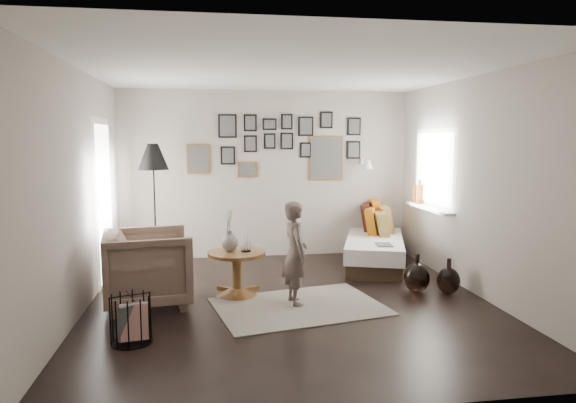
{
  "coord_description": "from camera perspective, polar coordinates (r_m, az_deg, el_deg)",
  "views": [
    {
      "loc": [
        -0.88,
        -5.6,
        1.85
      ],
      "look_at": [
        0.05,
        0.5,
        1.1
      ],
      "focal_mm": 32.0,
      "sensor_mm": 36.0,
      "label": 1
    }
  ],
  "objects": [
    {
      "name": "daybed",
      "position": [
        7.76,
        9.41,
        -4.81
      ],
      "size": [
        1.34,
        1.98,
        0.9
      ],
      "rotation": [
        0.0,
        0.0,
        -0.33
      ],
      "color": "black",
      "rests_on": "ground"
    },
    {
      "name": "ground",
      "position": [
        5.96,
        0.26,
        -11.15
      ],
      "size": [
        4.8,
        4.8,
        0.0
      ],
      "primitive_type": "plane",
      "color": "black",
      "rests_on": "ground"
    },
    {
      "name": "gallery_wall",
      "position": [
        8.07,
        -0.36,
        6.18
      ],
      "size": [
        2.74,
        0.03,
        1.08
      ],
      "color": "brown",
      "rests_on": "wall_back"
    },
    {
      "name": "window_right",
      "position": [
        7.64,
        14.97,
        -0.2
      ],
      "size": [
        0.15,
        1.32,
        1.3
      ],
      "color": "white",
      "rests_on": "wall_right"
    },
    {
      "name": "candles",
      "position": [
        6.08,
        -4.7,
        -4.41
      ],
      "size": [
        0.12,
        0.12,
        0.25
      ],
      "color": "black",
      "rests_on": "pedestal_table"
    },
    {
      "name": "vase",
      "position": [
        6.08,
        -6.5,
        -4.17
      ],
      "size": [
        0.19,
        0.19,
        0.49
      ],
      "color": "black",
      "rests_on": "pedestal_table"
    },
    {
      "name": "child",
      "position": [
        5.76,
        0.79,
        -5.75
      ],
      "size": [
        0.34,
        0.47,
        1.17
      ],
      "primitive_type": "imported",
      "rotation": [
        0.0,
        0.0,
        1.73
      ],
      "color": "#5F4F4B",
      "rests_on": "ground"
    },
    {
      "name": "door_left",
      "position": [
        6.98,
        -19.81,
        -0.06
      ],
      "size": [
        0.0,
        2.14,
        2.14
      ],
      "color": "white",
      "rests_on": "wall_left"
    },
    {
      "name": "rug",
      "position": [
        5.81,
        1.22,
        -11.56
      ],
      "size": [
        2.02,
        1.6,
        0.01
      ],
      "primitive_type": "cube",
      "rotation": [
        0.0,
        0.0,
        0.2
      ],
      "color": "beige",
      "rests_on": "ground"
    },
    {
      "name": "wall_back",
      "position": [
        8.06,
        -2.4,
        3.02
      ],
      "size": [
        4.5,
        0.0,
        4.5
      ],
      "primitive_type": "plane",
      "rotation": [
        1.57,
        0.0,
        0.0
      ],
      "color": "#A59B91",
      "rests_on": "ground"
    },
    {
      "name": "wall_sconce",
      "position": [
        8.11,
        8.78,
        4.12
      ],
      "size": [
        0.18,
        0.36,
        0.16
      ],
      "color": "white",
      "rests_on": "wall_back"
    },
    {
      "name": "magazine_basket",
      "position": [
        5.0,
        -17.05,
        -12.41
      ],
      "size": [
        0.46,
        0.46,
        0.45
      ],
      "rotation": [
        0.0,
        0.0,
        0.34
      ],
      "color": "black",
      "rests_on": "ground"
    },
    {
      "name": "magazine_on_daybed",
      "position": [
        7.12,
        10.63,
        -4.75
      ],
      "size": [
        0.24,
        0.3,
        0.01
      ],
      "primitive_type": "cube",
      "rotation": [
        0.0,
        0.0,
        -0.15
      ],
      "color": "black",
      "rests_on": "daybed"
    },
    {
      "name": "floor_lamp",
      "position": [
        7.32,
        -14.74,
        4.32
      ],
      "size": [
        0.42,
        0.42,
        1.79
      ],
      "rotation": [
        0.0,
        0.0,
        0.26
      ],
      "color": "black",
      "rests_on": "ground"
    },
    {
      "name": "wall_left",
      "position": [
        5.79,
        -22.32,
        0.95
      ],
      "size": [
        0.0,
        4.8,
        4.8
      ],
      "primitive_type": "plane",
      "rotation": [
        1.57,
        0.0,
        1.57
      ],
      "color": "#A59B91",
      "rests_on": "ground"
    },
    {
      "name": "wall_right",
      "position": [
        6.44,
        20.46,
        1.59
      ],
      "size": [
        0.0,
        4.8,
        4.8
      ],
      "primitive_type": "plane",
      "rotation": [
        1.57,
        0.0,
        -1.57
      ],
      "color": "#A59B91",
      "rests_on": "ground"
    },
    {
      "name": "demijohn_large",
      "position": [
        6.48,
        14.13,
        -8.18
      ],
      "size": [
        0.32,
        0.32,
        0.48
      ],
      "color": "black",
      "rests_on": "ground"
    },
    {
      "name": "ceiling",
      "position": [
        5.72,
        0.27,
        14.47
      ],
      "size": [
        4.8,
        4.8,
        0.0
      ],
      "primitive_type": "plane",
      "rotation": [
        3.14,
        0.0,
        0.0
      ],
      "color": "white",
      "rests_on": "wall_back"
    },
    {
      "name": "armchair_cushion",
      "position": [
        6.01,
        -14.93,
        -6.5
      ],
      "size": [
        0.43,
        0.44,
        0.17
      ],
      "primitive_type": "cube",
      "rotation": [
        -0.21,
        0.0,
        0.12
      ],
      "color": "silver",
      "rests_on": "armchair"
    },
    {
      "name": "armchair",
      "position": [
        5.97,
        -15.26,
        -7.11
      ],
      "size": [
        1.06,
        1.04,
        0.85
      ],
      "primitive_type": "imported",
      "rotation": [
        0.0,
        0.0,
        1.72
      ],
      "color": "brown",
      "rests_on": "ground"
    },
    {
      "name": "wall_front",
      "position": [
        3.36,
        6.67,
        -2.56
      ],
      "size": [
        4.5,
        0.0,
        4.5
      ],
      "primitive_type": "plane",
      "rotation": [
        -1.57,
        0.0,
        0.0
      ],
      "color": "#A59B91",
      "rests_on": "ground"
    },
    {
      "name": "pedestal_table",
      "position": [
        6.16,
        -5.69,
        -8.18
      ],
      "size": [
        0.68,
        0.68,
        0.54
      ],
      "rotation": [
        0.0,
        0.0,
        0.12
      ],
      "color": "brown",
      "rests_on": "ground"
    },
    {
      "name": "demijohn_small",
      "position": [
        6.52,
        17.4,
        -8.38
      ],
      "size": [
        0.28,
        0.28,
        0.43
      ],
      "color": "black",
      "rests_on": "ground"
    }
  ]
}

